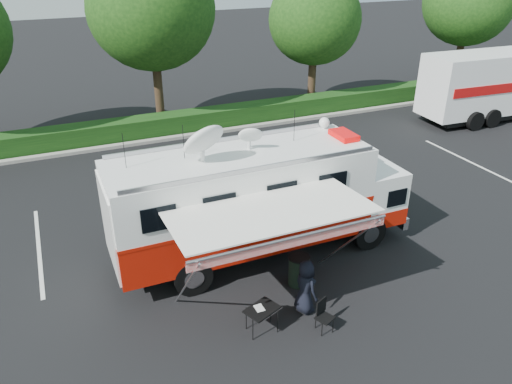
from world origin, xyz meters
TOP-DOWN VIEW (x-y plane):
  - ground_plane at (0.00, 0.00)m, footprint 120.00×120.00m
  - back_border at (1.14, 12.90)m, footprint 60.00×6.14m
  - stall_lines at (-0.50, 3.00)m, footprint 24.12×5.50m
  - command_truck at (-0.08, -0.00)m, footprint 9.18×2.52m
  - awning at (-0.90, -2.62)m, footprint 5.01×2.59m
  - person at (-0.12, -3.00)m, footprint 0.62×0.83m
  - folding_table at (-1.48, -3.25)m, footprint 0.98×0.85m
  - folding_chair at (-0.04, -3.78)m, footprint 0.52×0.56m
  - trash_bin at (0.27, -1.90)m, footprint 0.62×0.62m

SIDE VIEW (x-z plane):
  - ground_plane at x=0.00m, z-range 0.00..0.00m
  - person at x=-0.12m, z-range -0.77..0.77m
  - stall_lines at x=-0.50m, z-range 0.00..0.01m
  - trash_bin at x=0.27m, z-range 0.00..0.92m
  - folding_chair at x=-0.04m, z-range 0.07..0.91m
  - folding_table at x=-1.48m, z-range 0.30..1.00m
  - command_truck at x=-0.08m, z-range -0.32..4.09m
  - awning at x=-0.90m, z-range 1.32..4.35m
  - back_border at x=1.14m, z-range 0.57..9.44m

